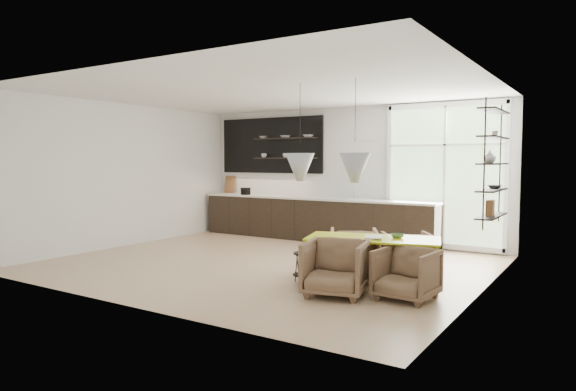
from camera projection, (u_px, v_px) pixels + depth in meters
The scene contains 11 objects.
room at pixel (328, 176), 9.24m from camera, with size 7.02×6.01×2.91m.
kitchen_run at pixel (311, 213), 11.32m from camera, with size 5.54×0.69×2.75m.
right_shelving at pixel (492, 167), 7.80m from camera, with size 0.26×1.22×1.90m.
dining_table at pixel (373, 241), 7.21m from camera, with size 1.99×1.30×0.67m.
armchair_back_left at pixel (354, 250), 8.08m from camera, with size 0.73×0.75×0.68m, color brown.
armchair_back_right at pixel (408, 253), 7.86m from camera, with size 0.70×0.72×0.66m, color brown.
armchair_front_left at pixel (335, 268), 6.64m from camera, with size 0.77×0.79×0.72m, color brown.
armchair_front_right at pixel (406, 274), 6.45m from camera, with size 0.69×0.71×0.65m, color brown.
wire_stool at pixel (305, 263), 7.32m from camera, with size 0.35×0.35×0.44m.
table_book at pixel (365, 237), 7.16m from camera, with size 0.24×0.32×0.03m, color white.
table_bowl at pixel (397, 236), 7.18m from camera, with size 0.19×0.19×0.06m, color #55784A.
Camera 1 is at (4.93, -7.08, 1.76)m, focal length 32.00 mm.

